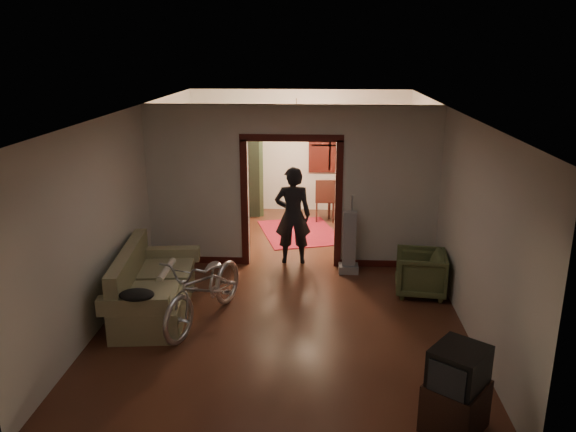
# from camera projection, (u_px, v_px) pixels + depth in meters

# --- Properties ---
(floor) EXTENTS (5.00, 8.50, 0.01)m
(floor) POSITION_uv_depth(u_px,v_px,m) (289.00, 280.00, 9.30)
(floor) COLOR #381B11
(floor) RESTS_ON ground
(ceiling) EXTENTS (5.00, 8.50, 0.01)m
(ceiling) POSITION_uv_depth(u_px,v_px,m) (289.00, 109.00, 8.50)
(ceiling) COLOR white
(ceiling) RESTS_ON floor
(wall_back) EXTENTS (5.00, 0.02, 2.80)m
(wall_back) POSITION_uv_depth(u_px,v_px,m) (299.00, 151.00, 12.96)
(wall_back) COLOR beige
(wall_back) RESTS_ON floor
(wall_left) EXTENTS (0.02, 8.50, 2.80)m
(wall_left) POSITION_uv_depth(u_px,v_px,m) (134.00, 196.00, 9.04)
(wall_left) COLOR beige
(wall_left) RESTS_ON floor
(wall_right) EXTENTS (0.02, 8.50, 2.80)m
(wall_right) POSITION_uv_depth(u_px,v_px,m) (449.00, 201.00, 8.76)
(wall_right) COLOR beige
(wall_right) RESTS_ON floor
(partition_wall) EXTENTS (5.00, 0.14, 2.80)m
(partition_wall) POSITION_uv_depth(u_px,v_px,m) (292.00, 187.00, 9.62)
(partition_wall) COLOR beige
(partition_wall) RESTS_ON floor
(door_casing) EXTENTS (1.74, 0.20, 2.32)m
(door_casing) POSITION_uv_depth(u_px,v_px,m) (292.00, 204.00, 9.70)
(door_casing) COLOR #38100C
(door_casing) RESTS_ON floor
(far_window) EXTENTS (0.98, 0.06, 1.28)m
(far_window) POSITION_uv_depth(u_px,v_px,m) (330.00, 145.00, 12.84)
(far_window) COLOR black
(far_window) RESTS_ON wall_back
(chandelier) EXTENTS (0.24, 0.24, 0.24)m
(chandelier) POSITION_uv_depth(u_px,v_px,m) (296.00, 119.00, 11.01)
(chandelier) COLOR #FFE0A5
(chandelier) RESTS_ON ceiling
(light_switch) EXTENTS (0.08, 0.01, 0.12)m
(light_switch) POSITION_uv_depth(u_px,v_px,m) (353.00, 198.00, 9.53)
(light_switch) COLOR silver
(light_switch) RESTS_ON partition_wall
(sofa) EXTENTS (1.13, 2.12, 0.93)m
(sofa) POSITION_uv_depth(u_px,v_px,m) (154.00, 282.00, 8.07)
(sofa) COLOR #6D6D49
(sofa) RESTS_ON floor
(rolled_paper) EXTENTS (0.10, 0.77, 0.10)m
(rolled_paper) POSITION_uv_depth(u_px,v_px,m) (166.00, 270.00, 8.34)
(rolled_paper) COLOR beige
(rolled_paper) RESTS_ON sofa
(jacket) EXTENTS (0.45, 0.34, 0.13)m
(jacket) POSITION_uv_depth(u_px,v_px,m) (137.00, 295.00, 7.14)
(jacket) COLOR black
(jacket) RESTS_ON sofa
(bicycle) EXTENTS (1.29, 2.08, 1.03)m
(bicycle) POSITION_uv_depth(u_px,v_px,m) (205.00, 288.00, 7.75)
(bicycle) COLOR silver
(bicycle) RESTS_ON floor
(armchair) EXTENTS (0.84, 0.82, 0.69)m
(armchair) POSITION_uv_depth(u_px,v_px,m) (420.00, 273.00, 8.70)
(armchair) COLOR #48532E
(armchair) RESTS_ON floor
(tv_stand) EXTENTS (0.76, 0.77, 0.52)m
(tv_stand) POSITION_uv_depth(u_px,v_px,m) (455.00, 406.00, 5.61)
(tv_stand) COLOR black
(tv_stand) RESTS_ON floor
(crt_tv) EXTENTS (0.69, 0.70, 0.45)m
(crt_tv) POSITION_uv_depth(u_px,v_px,m) (459.00, 369.00, 5.49)
(crt_tv) COLOR black
(crt_tv) RESTS_ON tv_stand
(vacuum) EXTENTS (0.38, 0.33, 1.09)m
(vacuum) POSITION_uv_depth(u_px,v_px,m) (349.00, 242.00, 9.47)
(vacuum) COLOR gray
(vacuum) RESTS_ON floor
(person) EXTENTS (0.66, 0.46, 1.74)m
(person) POSITION_uv_depth(u_px,v_px,m) (293.00, 215.00, 9.84)
(person) COLOR black
(person) RESTS_ON floor
(oriental_rug) EXTENTS (1.92, 2.23, 0.01)m
(oriental_rug) POSITION_uv_depth(u_px,v_px,m) (299.00, 232.00, 11.68)
(oriental_rug) COLOR maroon
(oriental_rug) RESTS_ON floor
(locker) EXTENTS (1.09, 0.76, 1.99)m
(locker) POSITION_uv_depth(u_px,v_px,m) (240.00, 172.00, 12.70)
(locker) COLOR #273721
(locker) RESTS_ON floor
(globe) EXTENTS (0.29, 0.29, 0.29)m
(globe) POSITION_uv_depth(u_px,v_px,m) (239.00, 130.00, 12.43)
(globe) COLOR #1E5972
(globe) RESTS_ON locker
(desk) EXTENTS (1.05, 0.74, 0.70)m
(desk) POSITION_uv_depth(u_px,v_px,m) (348.00, 202.00, 12.70)
(desk) COLOR black
(desk) RESTS_ON floor
(desk_chair) EXTENTS (0.52, 0.52, 0.97)m
(desk_chair) POSITION_uv_depth(u_px,v_px,m) (325.00, 199.00, 12.36)
(desk_chair) COLOR black
(desk_chair) RESTS_ON floor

